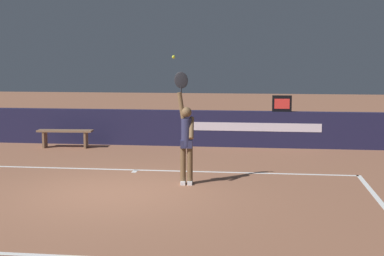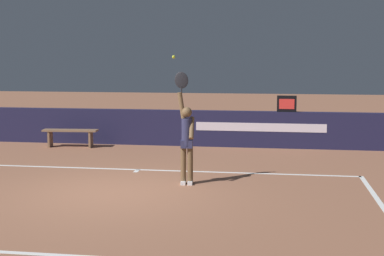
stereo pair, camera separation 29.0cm
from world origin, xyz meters
The scene contains 7 objects.
ground_plane centered at (0.00, 0.00, 0.00)m, with size 60.00×60.00×0.00m, color #976046.
court_lines centered at (0.00, -0.64, 0.00)m, with size 10.31×5.78×0.00m.
back_wall centered at (0.00, 5.90, 0.53)m, with size 16.18×0.30×1.06m.
speed_display centered at (3.50, 5.90, 1.30)m, with size 0.56×0.16×0.47m.
tennis_player centered at (1.37, 0.89, 0.97)m, with size 0.45×0.36×2.37m.
tennis_ball centered at (1.14, 0.69, 2.65)m, with size 0.07×0.07×0.07m.
courtside_bench_near centered at (-2.79, 5.09, 0.40)m, with size 1.63×0.47×0.52m.
Camera 1 is at (2.89, -10.31, 2.64)m, focal length 51.54 mm.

